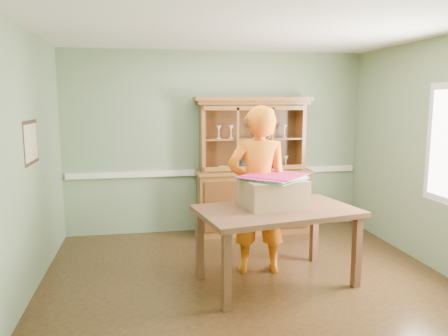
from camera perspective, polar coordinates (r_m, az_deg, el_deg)
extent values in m
plane|color=#493217|center=(5.02, 3.02, -14.42)|extent=(4.50, 4.50, 0.00)
plane|color=white|center=(4.67, 3.30, 17.69)|extent=(4.50, 4.50, 0.00)
plane|color=gray|center=(6.60, -0.95, 3.36)|extent=(4.50, 0.00, 4.50)
plane|color=gray|center=(4.67, -24.77, 0.25)|extent=(0.00, 4.00, 4.00)
plane|color=gray|center=(5.62, 26.04, 1.50)|extent=(0.00, 4.00, 4.00)
plane|color=gray|center=(2.78, 12.96, -4.52)|extent=(4.50, 0.00, 4.50)
cube|color=white|center=(6.63, -0.91, -0.53)|extent=(4.41, 0.05, 0.08)
cube|color=#372216|center=(4.93, -23.86, 3.07)|extent=(0.03, 0.60, 0.46)
cube|color=beige|center=(4.93, -23.79, 3.07)|extent=(0.01, 0.52, 0.38)
cube|color=brown|center=(6.61, 3.77, -4.49)|extent=(1.65, 0.50, 0.92)
cube|color=brown|center=(6.50, 3.84, -0.42)|extent=(1.71, 0.56, 0.04)
cube|color=#5B2F15|center=(6.68, 3.36, 4.15)|extent=(1.56, 0.04, 0.96)
cube|color=brown|center=(6.38, -2.88, 3.94)|extent=(0.06, 0.35, 0.96)
cube|color=brown|center=(6.75, 9.91, 4.09)|extent=(0.06, 0.35, 0.96)
cube|color=brown|center=(6.50, 3.74, 8.52)|extent=(1.65, 0.40, 0.06)
cube|color=brown|center=(6.48, 3.79, 9.00)|extent=(1.72, 0.44, 0.06)
cube|color=brown|center=(6.53, 3.69, 3.84)|extent=(1.45, 0.30, 0.02)
imported|color=#B2B2B7|center=(6.54, 2.49, 0.59)|extent=(0.17, 0.17, 0.18)
imported|color=yellow|center=(6.49, 0.12, -0.03)|extent=(0.20, 0.20, 0.05)
cylinder|color=black|center=(6.36, 4.99, 0.86)|extent=(0.06, 0.06, 0.29)
cube|color=brown|center=(4.74, 6.94, -5.61)|extent=(1.82, 1.28, 0.06)
cube|color=brown|center=(4.22, 0.33, -13.36)|extent=(0.09, 0.09, 0.78)
cube|color=brown|center=(4.94, -3.20, -9.98)|extent=(0.09, 0.09, 0.78)
cube|color=brown|center=(4.92, 16.94, -10.44)|extent=(0.09, 0.09, 0.78)
cube|color=brown|center=(5.55, 11.70, -8.01)|extent=(0.09, 0.09, 0.78)
cube|color=#9F7852|center=(4.79, 6.39, -3.25)|extent=(0.72, 0.61, 0.30)
cube|color=green|center=(4.79, 6.47, -1.35)|extent=(0.81, 0.81, 0.01)
cube|color=#31DCE7|center=(4.79, 6.47, -1.24)|extent=(0.81, 0.81, 0.01)
cube|color=pink|center=(4.78, 6.47, -1.14)|extent=(0.81, 0.81, 0.01)
cube|color=#EA23A5|center=(4.78, 6.47, -1.03)|extent=(0.81, 0.81, 0.01)
cube|color=#C71E5F|center=(4.78, 6.47, -0.92)|extent=(0.81, 0.81, 0.01)
imported|color=orange|center=(5.00, 4.46, -2.94)|extent=(0.75, 0.54, 1.93)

